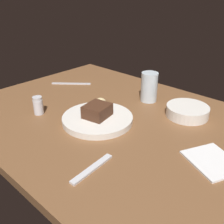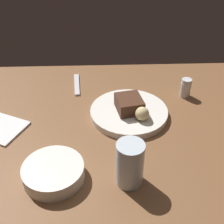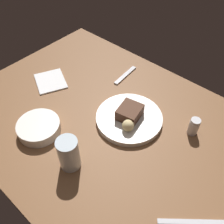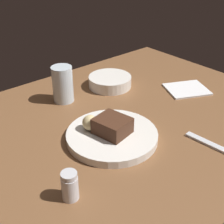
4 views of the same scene
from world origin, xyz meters
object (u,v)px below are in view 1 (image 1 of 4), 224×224
Objects in this scene: water_glass at (149,87)px; side_bowl at (187,111)px; chocolate_cake_slice at (97,111)px; butter_knife at (71,84)px; salt_shaker at (38,105)px; bread_roll at (101,103)px; dessert_plate at (98,119)px; dessert_spoon at (92,169)px; folded_napkin at (213,161)px.

side_bowl is (-18.93, 1.75, -4.09)cm from water_glass.
butter_knife is (36.97, -18.03, -4.14)cm from chocolate_cake_slice.
butter_knife is (16.01, -28.62, -3.15)cm from salt_shaker.
dessert_plate is at bearing 124.13° from bread_roll.
dessert_spoon is at bearing 86.07° from side_bowl.
water_glass is at bearing -30.27° from folded_napkin.
bread_roll is at bearing 39.91° from side_bowl.
chocolate_cake_slice is at bearing 50.77° from side_bowl.
chocolate_cake_slice is 27.88cm from water_glass.
side_bowl is 27.99cm from folded_napkin.
water_glass reaches higher than bread_roll.
salt_shaker is at bearing 26.80° from chocolate_cake_slice.
side_bowl is at bearing -139.07° from salt_shaker.
butter_knife is at bearing -128.92° from dessert_spoon.
folded_napkin is at bearing -165.23° from salt_shaker.
water_glass is at bearing -94.80° from dessert_plate.
bread_roll is (3.54, -5.27, -0.06)cm from chocolate_cake_slice.
dessert_plate reaches higher than dessert_spoon.
side_bowl is 0.82× the size of butter_knife.
side_bowl reaches higher than folded_napkin.
bread_roll reaches higher than side_bowl.
water_glass is 40.86cm from butter_knife.
chocolate_cake_slice reaches higher than dessert_spoon.
dessert_plate is at bearing 7.73° from folded_napkin.
salt_shaker is 0.44× the size of side_bowl.
bread_roll is at bearing 75.44° from water_glass.
water_glass is at bearing -26.54° from butter_knife.
dessert_plate is 1.68× the size of dessert_spoon.
bread_roll is 23.27cm from water_glass.
water_glass reaches higher than dessert_plate.
side_bowl is at bearing -129.38° from dessert_plate.
chocolate_cake_slice is at bearing 123.90° from bread_roll.
water_glass is 0.64× the size of butter_knife.
butter_knife is (55.06, -37.64, -0.10)cm from dessert_spoon.
chocolate_cake_slice is 40.87cm from folded_napkin.
bread_roll is 0.28× the size of side_bowl.
bread_roll is 44.02cm from folded_napkin.
dessert_plate is at bearing -152.96° from salt_shaker.
folded_napkin is (-43.83, -0.29, -4.03)cm from bread_roll.
chocolate_cake_slice is 0.72× the size of water_glass.
side_bowl is at bearing -46.96° from folded_napkin.
side_bowl is at bearing -32.64° from butter_knife.
dessert_spoon is 1.06× the size of folded_napkin.
dessert_plate is at bearing 50.62° from side_bowl.
salt_shaker is at bearing -101.19° from butter_knife.
dessert_plate is 3.31cm from chocolate_cake_slice.
butter_knife is at bearing 7.78° from side_bowl.
bread_roll reaches higher than folded_napkin.
folded_napkin is at bearing 149.73° from water_glass.
dessert_plate is 2.07× the size of water_glass.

